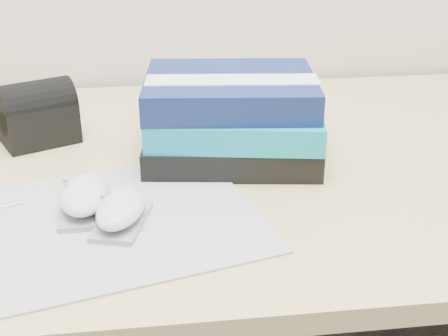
{
  "coord_description": "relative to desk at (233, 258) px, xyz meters",
  "views": [
    {
      "loc": [
        -0.14,
        0.67,
        1.14
      ],
      "look_at": [
        -0.04,
        1.46,
        0.77
      ],
      "focal_mm": 50.0,
      "sensor_mm": 36.0,
      "label": 1
    }
  ],
  "objects": [
    {
      "name": "mouse_front",
      "position": [
        -0.18,
        -0.26,
        0.26
      ],
      "size": [
        0.08,
        0.12,
        0.04
      ],
      "color": "#949496",
      "rests_on": "mousepad"
    },
    {
      "name": "book_stack",
      "position": [
        -0.01,
        -0.05,
        0.3
      ],
      "size": [
        0.3,
        0.25,
        0.13
      ],
      "color": "black",
      "rests_on": "desk"
    },
    {
      "name": "mousepad",
      "position": [
        -0.21,
        -0.25,
        0.24
      ],
      "size": [
        0.46,
        0.4,
        0.0
      ],
      "primitive_type": "cube",
      "rotation": [
        0.0,
        0.0,
        0.25
      ],
      "color": "gray",
      "rests_on": "desk"
    },
    {
      "name": "pouch",
      "position": [
        -0.33,
        0.04,
        0.29
      ],
      "size": [
        0.14,
        0.12,
        0.11
      ],
      "color": "black",
      "rests_on": "desk"
    },
    {
      "name": "mouse_rear",
      "position": [
        -0.23,
        -0.22,
        0.26
      ],
      "size": [
        0.07,
        0.12,
        0.05
      ],
      "color": "#959597",
      "rests_on": "mousepad"
    },
    {
      "name": "desk",
      "position": [
        0.0,
        0.0,
        0.0
      ],
      "size": [
        1.6,
        0.8,
        0.73
      ],
      "color": "tan",
      "rests_on": "ground"
    }
  ]
}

